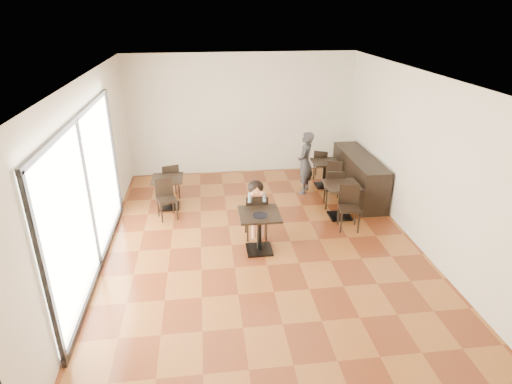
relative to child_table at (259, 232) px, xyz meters
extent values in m
cube|color=brown|center=(0.07, 0.27, -0.40)|extent=(6.00, 8.00, 0.01)
cube|color=white|center=(0.07, 0.27, 2.80)|extent=(6.00, 8.00, 0.01)
cube|color=white|center=(0.07, 4.27, 1.20)|extent=(6.00, 0.01, 3.20)
cube|color=white|center=(0.07, -3.73, 1.20)|extent=(6.00, 0.01, 3.20)
cube|color=white|center=(-2.93, 0.27, 1.20)|extent=(0.01, 8.00, 3.20)
cube|color=white|center=(3.07, 0.27, 1.20)|extent=(0.01, 8.00, 3.20)
cube|color=white|center=(-2.90, -0.23, 1.00)|extent=(0.04, 4.50, 2.60)
cylinder|color=black|center=(0.00, -0.10, 0.40)|extent=(0.27, 0.27, 0.02)
imported|color=#343438|center=(1.47, 2.63, 0.37)|extent=(0.57, 0.66, 1.53)
cube|color=black|center=(2.72, 2.27, 0.10)|extent=(0.60, 2.40, 1.00)
camera|label=1|loc=(-0.93, -6.93, 3.90)|focal=30.00mm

